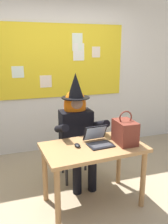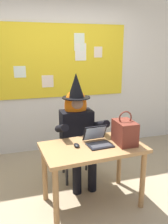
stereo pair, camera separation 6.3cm
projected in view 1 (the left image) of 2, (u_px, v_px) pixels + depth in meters
ground_plane at (86, 202)px, 2.81m from camera, size 24.00×24.00×0.00m
wall_back_bulletin at (54, 66)px, 3.97m from camera, size 6.70×1.91×2.91m
desk_main at (93, 155)px, 2.63m from camera, size 1.16×0.73×0.72m
chair_at_desk at (75, 142)px, 3.28m from camera, size 0.45×0.45×0.90m
person_costumed at (77, 125)px, 3.09m from camera, size 0.59×0.65×1.46m
laptop at (98, 140)px, 2.64m from camera, size 0.30×0.31×0.20m
computer_mouse at (77, 145)px, 2.57m from camera, size 0.06×0.10×0.03m
handbag at (125, 132)px, 2.64m from camera, size 0.20×0.30×0.38m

